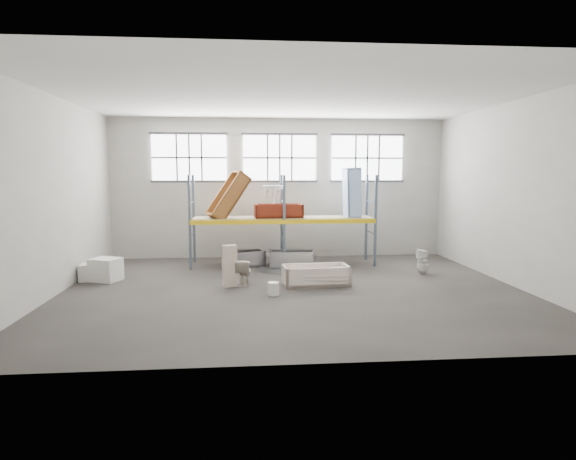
{
  "coord_description": "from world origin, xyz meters",
  "views": [
    {
      "loc": [
        -1.21,
        -12.31,
        3.06
      ],
      "look_at": [
        0.0,
        1.5,
        1.4
      ],
      "focal_mm": 29.75,
      "sensor_mm": 36.0,
      "label": 1
    }
  ],
  "objects": [
    {
      "name": "wall_front",
      "position": [
        0.0,
        -5.05,
        2.5
      ],
      "size": [
        12.0,
        0.1,
        5.0
      ],
      "primitive_type": "cube",
      "color": "#ABA89E",
      "rests_on": "ground"
    },
    {
      "name": "cistern_tall",
      "position": [
        -1.68,
        0.45,
        0.57
      ],
      "size": [
        0.42,
        0.34,
        1.13
      ],
      "primitive_type": "cube",
      "rotation": [
        0.0,
        0.0,
        0.34
      ],
      "color": "beige",
      "rests_on": "floor"
    },
    {
      "name": "ceiling",
      "position": [
        0.0,
        0.0,
        5.05
      ],
      "size": [
        12.0,
        10.0,
        0.1
      ],
      "primitive_type": "cube",
      "color": "silver",
      "rests_on": "ground"
    },
    {
      "name": "carton_far",
      "position": [
        -5.67,
        1.55,
        0.24
      ],
      "size": [
        0.61,
        0.61,
        0.48
      ],
      "primitive_type": "cube",
      "rotation": [
        0.0,
        0.0,
        0.07
      ],
      "color": "silver",
      "rests_on": "floor"
    },
    {
      "name": "wall_left",
      "position": [
        -6.05,
        0.0,
        2.5
      ],
      "size": [
        0.1,
        10.0,
        5.0
      ],
      "primitive_type": "cube",
      "color": "#BAB7AD",
      "rests_on": "ground"
    },
    {
      "name": "rack_beam_back",
      "position": [
        0.0,
        4.1,
        1.5
      ],
      "size": [
        6.0,
        0.1,
        0.14
      ],
      "primitive_type": "cube",
      "color": "yellow",
      "rests_on": "floor"
    },
    {
      "name": "rack_upright_la",
      "position": [
        -3.0,
        2.9,
        1.5
      ],
      "size": [
        0.08,
        0.08,
        3.0
      ],
      "primitive_type": "cube",
      "color": "slate",
      "rests_on": "floor"
    },
    {
      "name": "window_mid",
      "position": [
        0.0,
        4.94,
        3.6
      ],
      "size": [
        2.6,
        0.04,
        1.6
      ],
      "primitive_type": "cube",
      "color": "white",
      "rests_on": "wall_back"
    },
    {
      "name": "blue_tub_upright",
      "position": [
        2.33,
        3.49,
        2.4
      ],
      "size": [
        0.55,
        0.8,
        1.69
      ],
      "primitive_type": null,
      "rotation": [
        0.0,
        1.54,
        0.03
      ],
      "color": "#9BC2F5",
      "rests_on": "shelf_deck"
    },
    {
      "name": "cistern_spare",
      "position": [
        1.27,
        0.54,
        0.28
      ],
      "size": [
        0.4,
        0.24,
        0.36
      ],
      "primitive_type": "cube",
      "rotation": [
        0.0,
        0.0,
        0.17
      ],
      "color": "beige",
      "rests_on": "bathtub_beige"
    },
    {
      "name": "rust_tub_tilted",
      "position": [
        -1.8,
        3.53,
        2.29
      ],
      "size": [
        1.59,
        1.24,
        1.7
      ],
      "primitive_type": null,
      "rotation": [
        0.0,
        -0.96,
        0.35
      ],
      "color": "olive",
      "rests_on": "shelf_deck"
    },
    {
      "name": "rack_upright_ma",
      "position": [
        0.0,
        2.9,
        1.5
      ],
      "size": [
        0.08,
        0.08,
        3.0
      ],
      "primitive_type": "cube",
      "color": "slate",
      "rests_on": "floor"
    },
    {
      "name": "wet_patch",
      "position": [
        0.0,
        2.7,
        0.0
      ],
      "size": [
        1.8,
        1.8,
        0.0
      ],
      "primitive_type": "cylinder",
      "color": "black",
      "rests_on": "floor"
    },
    {
      "name": "floor",
      "position": [
        0.0,
        0.0,
        -0.05
      ],
      "size": [
        12.0,
        10.0,
        0.1
      ],
      "primitive_type": "cube",
      "color": "#433E3A",
      "rests_on": "ground"
    },
    {
      "name": "toilet_beige",
      "position": [
        -1.29,
        0.65,
        0.35
      ],
      "size": [
        0.5,
        0.74,
        0.7
      ],
      "primitive_type": "imported",
      "rotation": [
        0.0,
        0.0,
        2.97
      ],
      "color": "beige",
      "rests_on": "floor"
    },
    {
      "name": "wall_right",
      "position": [
        6.05,
        0.0,
        2.5
      ],
      "size": [
        0.1,
        10.0,
        5.0
      ],
      "primitive_type": "cube",
      "color": "beige",
      "rests_on": "ground"
    },
    {
      "name": "wall_back",
      "position": [
        0.0,
        5.05,
        2.5
      ],
      "size": [
        12.0,
        0.1,
        5.0
      ],
      "primitive_type": "cube",
      "color": "#9C9991",
      "rests_on": "ground"
    },
    {
      "name": "sink_in_tub",
      "position": [
        0.32,
        0.61,
        0.16
      ],
      "size": [
        0.45,
        0.45,
        0.14
      ],
      "primitive_type": "imported",
      "rotation": [
        0.0,
        0.0,
        0.16
      ],
      "color": "beige",
      "rests_on": "bathtub_beige"
    },
    {
      "name": "rust_tub_flat",
      "position": [
        -0.15,
        3.36,
        1.82
      ],
      "size": [
        1.61,
        0.84,
        0.44
      ],
      "primitive_type": null,
      "rotation": [
        0.0,
        0.0,
        0.07
      ],
      "color": "maroon",
      "rests_on": "shelf_deck"
    },
    {
      "name": "rack_upright_ra",
      "position": [
        3.0,
        2.9,
        1.5
      ],
      "size": [
        0.08,
        0.08,
        3.0
      ],
      "primitive_type": "cube",
      "color": "slate",
      "rests_on": "floor"
    },
    {
      "name": "carton_near",
      "position": [
        -5.23,
        1.45,
        0.32
      ],
      "size": [
        0.94,
        0.88,
        0.65
      ],
      "primitive_type": "cube",
      "rotation": [
        0.0,
        0.0,
        -0.38
      ],
      "color": "silver",
      "rests_on": "floor"
    },
    {
      "name": "rack_upright_mb",
      "position": [
        0.0,
        4.1,
        1.5
      ],
      "size": [
        0.08,
        0.08,
        3.0
      ],
      "primitive_type": "cube",
      "color": "slate",
      "rests_on": "floor"
    },
    {
      "name": "window_left",
      "position": [
        -3.2,
        4.94,
        3.6
      ],
      "size": [
        2.6,
        0.04,
        1.6
      ],
      "primitive_type": "cube",
      "color": "white",
      "rests_on": "wall_back"
    },
    {
      "name": "rack_beam_front",
      "position": [
        0.0,
        2.9,
        1.5
      ],
      "size": [
        6.0,
        0.1,
        0.14
      ],
      "primitive_type": "cube",
      "color": "yellow",
      "rests_on": "floor"
    },
    {
      "name": "bucket",
      "position": [
        -0.55,
        -0.59,
        0.16
      ],
      "size": [
        0.28,
        0.28,
        0.33
      ],
      "primitive_type": "cylinder",
      "rotation": [
        0.0,
        0.0,
        0.0
      ],
      "color": "white",
      "rests_on": "floor"
    },
    {
      "name": "rack_upright_rb",
      "position": [
        3.0,
        4.1,
        1.5
      ],
      "size": [
        0.08,
        0.08,
        3.0
      ],
      "primitive_type": "cube",
      "color": "slate",
      "rests_on": "floor"
    },
    {
      "name": "steel_tub_left",
      "position": [
        -1.32,
        3.35,
        0.25
      ],
      "size": [
        1.47,
        1.0,
        0.49
      ],
      "primitive_type": null,
      "rotation": [
        0.0,
        0.0,
        0.3
      ],
      "color": "#94959B",
      "rests_on": "floor"
    },
    {
      "name": "toilet_white",
      "position": [
        4.13,
        1.58,
        0.38
      ],
      "size": [
        0.39,
        0.39,
        0.76
      ],
      "primitive_type": "imported",
      "rotation": [
        0.0,
        0.0,
        -1.7
      ],
      "color": "white",
      "rests_on": "floor"
    },
    {
      "name": "sink_on_shelf",
      "position": [
        -0.34,
        3.26,
        2.09
      ],
      "size": [
        0.72,
        0.56,
        0.61
      ],
      "primitive_type": "imported",
      "rotation": [
        0.0,
        0.0,
        0.05
      ],
      "color": "white",
      "rests_on": "rust_tub_flat"
    },
    {
      "name": "window_right",
      "position": [
        3.2,
        4.94,
        3.6
      ],
      "size": [
        2.6,
        0.04,
        1.6
      ],
      "primitive_type": "cube",
      "color": "white",
      "rests_on": "wall_back"
    },
    {
      "name": "shelf_deck",
      "position": [
        0.0,
        3.5,
        1.58
      ],
      "size": [
        5.9,
        1.1,
        0.03
      ],
      "primitive_type": "cube",
      "color": "gray",
      "rests_on": "floor"
    },
    {
      "name": "steel_tub_right",
      "position": [
        0.28,
        3.02,
        0.27
      ],
      "size": [
        1.52,
        0.85,
        0.53
      ],
      "primitive_type": null,
      "rotation": [
        0.0,
        0.0,
        -0.12
      ],
      "color": "#ADB1B5",
      "rests_on": "floor"
    },
    {
      "name": "bathtub_beige",
      "position": [
        0.68,
        0.47,
        0.26
      ],
      "size": [
        1.86,
        0.98,
        0.53
      ],
      "primitive_type": null,
      "rotation": [
        0.0,
        0.0,
        0.07
      ],
      "color": "silver",
      "rests_on": "floor"
    },
    {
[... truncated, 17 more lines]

